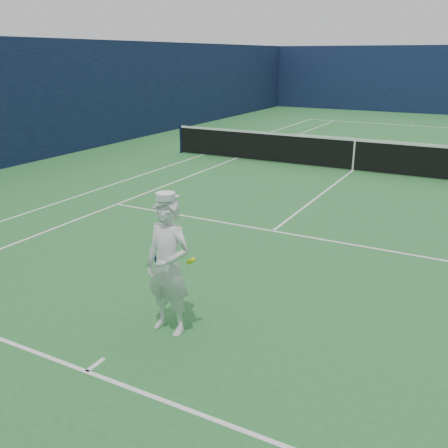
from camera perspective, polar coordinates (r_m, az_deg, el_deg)
name	(u,v)px	position (r m, az deg, el deg)	size (l,w,h in m)	color
ground	(352,171)	(16.26, 14.47, 5.90)	(80.00, 80.00, 0.00)	#2B7234
court_markings	(352,171)	(16.25, 14.47, 5.91)	(11.03, 23.83, 0.01)	white
windscreen_fence	(358,106)	(15.95, 15.07, 12.91)	(20.12, 36.12, 4.00)	#101A3B
tennis_net	(354,153)	(16.15, 14.63, 7.82)	(12.88, 0.09, 1.07)	#141E4C
tennis_player	(168,266)	(6.40, -6.40, -4.81)	(0.76, 0.52, 1.89)	white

